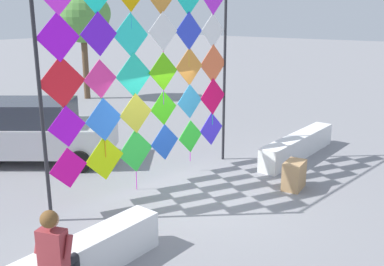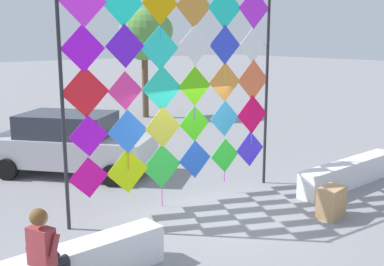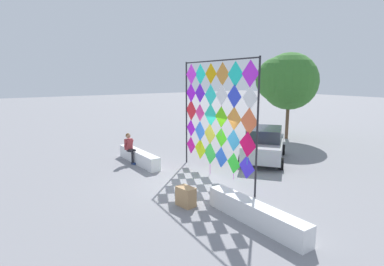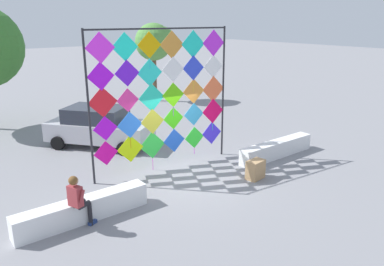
{
  "view_description": "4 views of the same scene",
  "coord_description": "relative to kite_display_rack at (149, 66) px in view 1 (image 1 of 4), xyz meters",
  "views": [
    {
      "loc": [
        -6.93,
        -5.3,
        3.79
      ],
      "look_at": [
        0.15,
        0.28,
        1.33
      ],
      "focal_mm": 40.94,
      "sensor_mm": 36.0,
      "label": 1
    },
    {
      "loc": [
        -6.41,
        -6.51,
        3.63
      ],
      "look_at": [
        -0.67,
        0.17,
        1.81
      ],
      "focal_mm": 44.57,
      "sensor_mm": 36.0,
      "label": 2
    },
    {
      "loc": [
        9.61,
        -6.65,
        4.12
      ],
      "look_at": [
        -0.45,
        0.3,
        1.9
      ],
      "focal_mm": 29.14,
      "sensor_mm": 36.0,
      "label": 3
    },
    {
      "loc": [
        -7.12,
        -9.19,
        5.07
      ],
      "look_at": [
        0.42,
        0.35,
        1.38
      ],
      "focal_mm": 35.66,
      "sensor_mm": 36.0,
      "label": 4
    }
  ],
  "objects": [
    {
      "name": "tree_far_right",
      "position": [
        6.12,
        9.62,
        0.95
      ],
      "size": [
        2.43,
        2.26,
        4.79
      ],
      "color": "brown",
      "rests_on": "ground"
    },
    {
      "name": "parked_car",
      "position": [
        -0.7,
        3.66,
        -1.89
      ],
      "size": [
        3.97,
        4.38,
        1.62
      ],
      "color": "#B7B7BC",
      "rests_on": "ground"
    },
    {
      "name": "seated_vendor",
      "position": [
        -3.94,
        -2.07,
        -1.86
      ],
      "size": [
        0.69,
        0.57,
        1.46
      ],
      "color": "black",
      "rests_on": "ground"
    },
    {
      "name": "kite_display_rack",
      "position": [
        0.0,
        0.0,
        0.0
      ],
      "size": [
        5.1,
        0.56,
        4.87
      ],
      "color": "#232328",
      "rests_on": "ground"
    },
    {
      "name": "cardboard_box_large",
      "position": [
        1.79,
        -2.65,
        -2.4
      ],
      "size": [
        0.66,
        0.48,
        0.63
      ],
      "primitive_type": "cube",
      "rotation": [
        0.0,
        0.0,
        0.15
      ],
      "color": "tan",
      "rests_on": "ground"
    },
    {
      "name": "ground",
      "position": [
        0.12,
        -1.24,
        -2.71
      ],
      "size": [
        120.0,
        120.0,
        0.0
      ],
      "primitive_type": "plane",
      "color": "gray"
    },
    {
      "name": "plaza_ledge_right",
      "position": [
        3.95,
        -1.74,
        -2.41
      ],
      "size": [
        3.54,
        0.49,
        0.61
      ],
      "primitive_type": "cube",
      "color": "white",
      "rests_on": "ground"
    }
  ]
}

